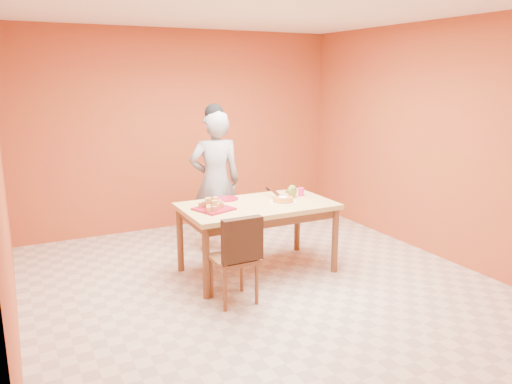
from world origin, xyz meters
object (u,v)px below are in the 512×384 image
person (215,182)px  egg_ornament (292,191)px  red_dinner_plate (227,199)px  checker_tin (290,191)px  magenta_glass (301,192)px  pastry_platter (214,209)px  dining_chair (234,257)px  dining_table (257,212)px  sponge_cake (283,200)px

person → egg_ornament: size_ratio=12.06×
red_dinner_plate → checker_tin: (0.79, -0.04, 0.01)m
magenta_glass → red_dinner_plate: bearing=164.6°
red_dinner_plate → checker_tin: 0.79m
pastry_platter → dining_chair: bearing=-92.9°
pastry_platter → red_dinner_plate: 0.45m
dining_table → pastry_platter: bearing=-177.8°
egg_ornament → dining_table: bearing=-151.6°
person → red_dinner_plate: bearing=90.8°
dining_table → magenta_glass: 0.63m
person → sponge_cake: bearing=122.4°
dining_table → magenta_glass: magenta_glass is taller
pastry_platter → magenta_glass: (1.11, 0.12, 0.04)m
red_dinner_plate → magenta_glass: 0.85m
pastry_platter → checker_tin: bearing=16.0°
dining_table → person: size_ratio=0.94×
egg_ornament → checker_tin: 0.23m
red_dinner_plate → egg_ornament: 0.73m
dining_table → dining_chair: dining_chair is taller
egg_ornament → person: bearing=146.8°
sponge_cake → dining_chair: bearing=-148.3°
dining_table → pastry_platter: (-0.50, -0.02, 0.10)m
dining_table → egg_ornament: size_ratio=11.39×
checker_tin → egg_ornament: bearing=-115.0°
sponge_cake → dining_table: bearing=160.9°
pastry_platter → sponge_cake: sponge_cake is taller
dining_chair → pastry_platter: bearing=86.5°
egg_ornament → dining_chair: bearing=-128.3°
dining_chair → red_dinner_plate: bearing=70.1°
dining_table → magenta_glass: size_ratio=17.05×
magenta_glass → checker_tin: (-0.03, 0.19, -0.03)m
sponge_cake → egg_ornament: bearing=39.0°
pastry_platter → sponge_cake: size_ratio=1.51×
dining_chair → magenta_glass: (1.14, 0.68, 0.36)m
red_dinner_plate → magenta_glass: (0.82, -0.22, 0.04)m
person → dining_chair: bearing=84.1°
red_dinner_plate → person: bearing=81.1°
red_dinner_plate → egg_ornament: (0.69, -0.24, 0.06)m
dining_chair → pastry_platter: size_ratio=2.60×
magenta_glass → checker_tin: bearing=99.4°
person → pastry_platter: bearing=76.5°
sponge_cake → magenta_glass: bearing=29.1°
dining_table → dining_chair: (-0.53, -0.58, -0.22)m
dining_chair → egg_ornament: (1.01, 0.67, 0.38)m
person → dining_table: bearing=108.5°
red_dinner_plate → sponge_cake: sponge_cake is taller
person → red_dinner_plate: 0.54m
red_dinner_plate → checker_tin: bearing=-2.6°
sponge_cake → checker_tin: bearing=50.6°
red_dinner_plate → magenta_glass: size_ratio=2.71×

